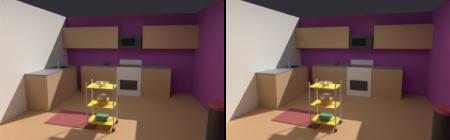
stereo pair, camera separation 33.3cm
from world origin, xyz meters
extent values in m
cube|color=#995B2D|center=(0.00, 0.00, -0.02)|extent=(4.40, 4.80, 0.04)
cube|color=#751970|center=(0.00, 2.43, 1.30)|extent=(4.52, 0.06, 2.60)
cube|color=silver|center=(-2.23, 0.00, 1.30)|extent=(0.06, 4.80, 2.60)
cube|color=#9E6B3D|center=(0.00, 2.10, 0.44)|extent=(2.87, 0.60, 0.88)
cube|color=#4C4C51|center=(0.00, 2.10, 0.90)|extent=(2.87, 0.60, 0.04)
cube|color=#9E6B3D|center=(-1.90, 0.95, 0.44)|extent=(0.60, 1.70, 0.88)
cube|color=#4C4C51|center=(-1.90, 0.95, 0.90)|extent=(0.60, 1.70, 0.04)
cube|color=#B7BABC|center=(-1.90, 1.35, 0.84)|extent=(0.44, 0.36, 0.16)
cube|color=white|center=(0.17, 2.10, 0.46)|extent=(0.76, 0.64, 0.92)
cube|color=black|center=(0.17, 1.78, 0.35)|extent=(0.56, 0.01, 0.32)
cube|color=white|center=(0.17, 2.39, 1.01)|extent=(0.76, 0.06, 0.18)
cube|color=black|center=(0.17, 2.10, 0.93)|extent=(0.72, 0.60, 0.02)
cube|color=#9E6B3D|center=(-1.22, 2.23, 1.85)|extent=(1.97, 0.33, 0.70)
cube|color=#9E6B3D|center=(1.38, 2.23, 1.85)|extent=(1.63, 0.33, 0.70)
cube|color=black|center=(0.17, 2.21, 1.70)|extent=(0.70, 0.38, 0.40)
cube|color=black|center=(0.11, 2.02, 1.70)|extent=(0.44, 0.01, 0.24)
cylinder|color=silver|center=(-0.40, -0.47, 0.47)|extent=(0.02, 0.02, 0.88)
cylinder|color=black|center=(-0.40, -0.47, 0.04)|extent=(0.07, 0.02, 0.07)
cylinder|color=silver|center=(0.12, -0.47, 0.47)|extent=(0.02, 0.02, 0.88)
cylinder|color=black|center=(0.12, -0.47, 0.04)|extent=(0.07, 0.02, 0.07)
cylinder|color=silver|center=(-0.40, -0.14, 0.47)|extent=(0.02, 0.02, 0.88)
cylinder|color=black|center=(-0.40, -0.14, 0.04)|extent=(0.07, 0.02, 0.07)
cylinder|color=silver|center=(0.12, -0.14, 0.47)|extent=(0.02, 0.02, 0.88)
cylinder|color=black|center=(0.12, -0.14, 0.04)|extent=(0.07, 0.02, 0.07)
cube|color=yellow|center=(-0.14, -0.31, 0.12)|extent=(0.53, 0.34, 0.02)
cube|color=yellow|center=(-0.14, -0.31, 0.45)|extent=(0.53, 0.34, 0.02)
cube|color=yellow|center=(-0.14, -0.31, 0.82)|extent=(0.53, 0.34, 0.02)
torus|color=silver|center=(-0.14, -0.31, 0.89)|extent=(0.27, 0.27, 0.01)
cylinder|color=silver|center=(-0.14, -0.31, 0.84)|extent=(0.12, 0.12, 0.02)
ellipsoid|color=yellow|center=(-0.10, -0.29, 0.87)|extent=(0.17, 0.09, 0.04)
ellipsoid|color=yellow|center=(-0.16, -0.26, 0.87)|extent=(0.09, 0.17, 0.04)
ellipsoid|color=yellow|center=(-0.19, -0.32, 0.87)|extent=(0.17, 0.09, 0.04)
ellipsoid|color=yellow|center=(-0.13, -0.35, 0.87)|extent=(0.09, 0.17, 0.04)
cylinder|color=orange|center=(-0.12, -0.31, 0.51)|extent=(0.24, 0.24, 0.11)
torus|color=orange|center=(-0.12, -0.31, 0.57)|extent=(0.25, 0.25, 0.01)
cylinder|color=silver|center=(-0.13, -0.33, 0.61)|extent=(0.17, 0.17, 0.08)
torus|color=silver|center=(-0.13, -0.33, 0.65)|extent=(0.18, 0.18, 0.01)
cube|color=#1E4C8C|center=(-0.14, -0.31, 0.14)|extent=(0.20, 0.15, 0.02)
cube|color=#B22626|center=(-0.14, -0.31, 0.16)|extent=(0.19, 0.15, 0.03)
cube|color=#26723F|center=(-0.14, -0.31, 0.20)|extent=(0.26, 0.18, 0.04)
sphere|color=black|center=(-0.65, 2.10, 0.99)|extent=(0.18, 0.18, 0.18)
sphere|color=black|center=(-0.65, 2.10, 1.08)|extent=(0.03, 0.03, 0.03)
cone|color=black|center=(-0.56, 2.10, 1.01)|extent=(0.09, 0.04, 0.06)
torus|color=black|center=(-0.65, 2.10, 1.10)|extent=(0.12, 0.01, 0.12)
cylinder|color=#2D8CBF|center=(-1.87, 1.12, 1.02)|extent=(0.06, 0.06, 0.20)
cylinder|color=black|center=(1.90, -0.44, 0.30)|extent=(0.34, 0.34, 0.60)
cylinder|color=maroon|center=(1.90, -0.44, 0.63)|extent=(0.33, 0.33, 0.06)
cube|color=maroon|center=(-0.80, -0.12, 0.01)|extent=(1.13, 0.75, 0.01)
camera|label=1|loc=(0.66, -3.29, 1.62)|focal=26.19mm
camera|label=2|loc=(0.98, -3.20, 1.62)|focal=26.19mm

